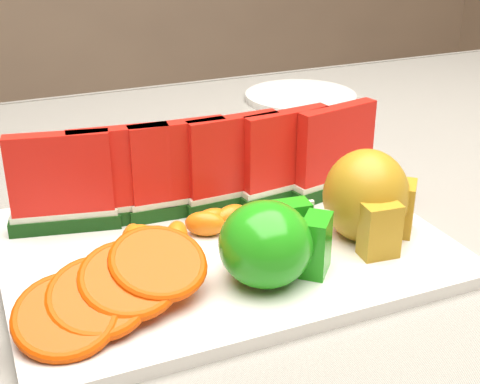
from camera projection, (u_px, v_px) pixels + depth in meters
table at (263, 292)px, 0.76m from camera, size 1.40×0.90×0.75m
tablecloth at (264, 243)px, 0.73m from camera, size 1.53×1.03×0.20m
platter at (222, 245)px, 0.63m from camera, size 0.40×0.30×0.01m
apple_cluster at (272, 243)px, 0.55m from camera, size 0.12×0.10×0.07m
pear_cluster at (369, 199)px, 0.62m from camera, size 0.10×0.10×0.09m
side_plate at (301, 96)px, 1.08m from camera, size 0.19×0.19×0.01m
fork at (48, 175)px, 0.79m from camera, size 0.06×0.19×0.00m
watermelon_row at (206, 169)px, 0.67m from camera, size 0.39×0.07×0.10m
orange_fan_front at (114, 288)px, 0.51m from camera, size 0.17×0.12×0.05m
orange_fan_back at (137, 179)px, 0.71m from camera, size 0.24×0.11×0.04m
tangerine_segments at (184, 229)px, 0.62m from camera, size 0.13×0.05×0.02m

